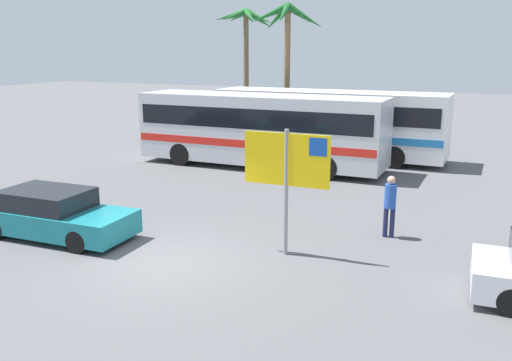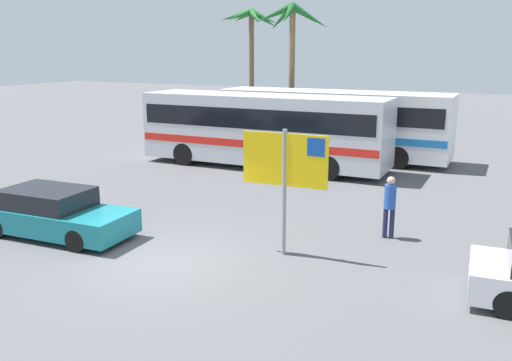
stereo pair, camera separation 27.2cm
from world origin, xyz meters
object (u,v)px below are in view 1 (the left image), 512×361
(ferry_sign, at_px, (288,165))
(car_teal, at_px, (53,214))
(bus_front_coach, at_px, (260,127))
(bus_rear_coach, at_px, (328,121))
(pedestrian_crossing_lot, at_px, (390,201))

(ferry_sign, bearing_deg, car_teal, -168.93)
(bus_front_coach, relative_size, bus_rear_coach, 1.00)
(bus_rear_coach, distance_m, pedestrian_crossing_lot, 11.48)
(car_teal, height_order, pedestrian_crossing_lot, pedestrian_crossing_lot)
(bus_front_coach, distance_m, bus_rear_coach, 3.91)
(bus_front_coach, distance_m, pedestrian_crossing_lot, 9.95)
(bus_front_coach, bearing_deg, ferry_sign, -62.16)
(ferry_sign, xyz_separation_m, car_teal, (-6.39, -1.42, -1.69))
(bus_front_coach, bearing_deg, pedestrian_crossing_lot, -44.84)
(bus_rear_coach, relative_size, ferry_sign, 3.42)
(ferry_sign, height_order, car_teal, ferry_sign)
(bus_rear_coach, height_order, car_teal, bus_rear_coach)
(bus_front_coach, xyz_separation_m, car_teal, (-1.43, -10.80, -1.15))
(pedestrian_crossing_lot, bearing_deg, ferry_sign, -48.43)
(ferry_sign, relative_size, car_teal, 0.71)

